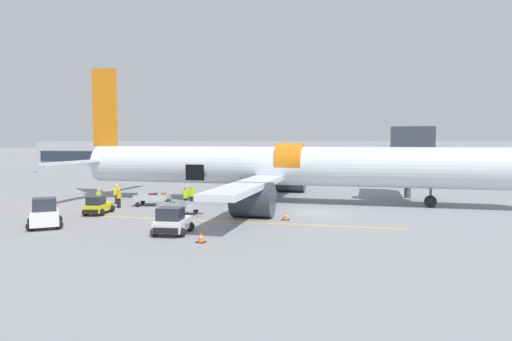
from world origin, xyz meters
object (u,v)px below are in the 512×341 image
(airplane, at_px, (284,167))
(ground_crew_loader_b, at_px, (192,195))
(ground_crew_loader_a, at_px, (99,199))
(baggage_cart_queued, at_px, (178,208))
(baggage_tug_mid, at_px, (172,222))
(baggage_tug_rear, at_px, (45,215))
(baggage_cart_loading, at_px, (153,199))
(baggage_tug_lead, at_px, (98,206))
(ground_crew_supervisor, at_px, (117,194))
(ground_crew_marshal, at_px, (192,194))
(ground_crew_helper, at_px, (186,197))
(ground_crew_driver, at_px, (119,197))

(airplane, height_order, ground_crew_loader_b, airplane)
(ground_crew_loader_a, bearing_deg, ground_crew_loader_b, 26.39)
(baggage_cart_queued, relative_size, ground_crew_loader_b, 2.39)
(baggage_tug_mid, bearing_deg, baggage_tug_rear, 178.82)
(baggage_cart_loading, xyz_separation_m, baggage_cart_queued, (3.79, -3.51, -0.07))
(baggage_tug_mid, relative_size, ground_crew_loader_b, 1.66)
(baggage_tug_lead, height_order, baggage_tug_rear, baggage_tug_rear)
(ground_crew_loader_a, height_order, ground_crew_supervisor, ground_crew_supervisor)
(ground_crew_marshal, bearing_deg, ground_crew_helper, -77.42)
(baggage_cart_queued, height_order, ground_crew_loader_b, ground_crew_loader_b)
(airplane, xyz_separation_m, baggage_tug_lead, (-12.25, -9.61, -2.53))
(ground_crew_loader_a, xyz_separation_m, ground_crew_marshal, (5.78, 5.24, -0.04))
(baggage_tug_mid, distance_m, ground_crew_loader_a, 12.27)
(ground_crew_loader_a, distance_m, ground_crew_driver, 1.58)
(baggage_tug_rear, bearing_deg, baggage_tug_lead, 84.76)
(baggage_tug_lead, xyz_separation_m, ground_crew_loader_b, (5.26, 5.43, 0.32))
(baggage_tug_lead, xyz_separation_m, baggage_tug_rear, (-0.47, -5.15, 0.17))
(baggage_cart_queued, bearing_deg, ground_crew_loader_b, 96.67)
(ground_crew_loader_b, xyz_separation_m, ground_crew_helper, (-0.17, -0.92, -0.02))
(ground_crew_driver, height_order, ground_crew_supervisor, ground_crew_supervisor)
(baggage_cart_loading, bearing_deg, ground_crew_supervisor, -179.49)
(airplane, xyz_separation_m, ground_crew_marshal, (-7.81, -2.22, -2.30))
(baggage_tug_lead, relative_size, ground_crew_marshal, 1.92)
(baggage_tug_lead, height_order, ground_crew_loader_b, ground_crew_loader_b)
(ground_crew_driver, distance_m, ground_crew_marshal, 6.23)
(ground_crew_loader_a, distance_m, ground_crew_helper, 6.85)
(ground_crew_loader_b, relative_size, ground_crew_driver, 1.07)
(baggage_cart_loading, distance_m, ground_crew_loader_b, 3.38)
(ground_crew_driver, bearing_deg, baggage_cart_queued, -15.11)
(ground_crew_loader_b, bearing_deg, baggage_tug_mid, -73.83)
(baggage_tug_mid, xyz_separation_m, ground_crew_loader_a, (-9.72, 7.48, 0.16))
(ground_crew_supervisor, relative_size, ground_crew_marshal, 1.10)
(ground_crew_loader_a, bearing_deg, ground_crew_supervisor, 93.65)
(baggage_tug_mid, bearing_deg, baggage_tug_lead, 147.56)
(ground_crew_loader_b, bearing_deg, ground_crew_marshal, 112.63)
(baggage_tug_mid, xyz_separation_m, ground_crew_supervisor, (-9.91, 10.45, 0.21))
(baggage_cart_queued, distance_m, ground_crew_driver, 6.12)
(airplane, relative_size, ground_crew_loader_a, 25.10)
(baggage_tug_lead, distance_m, baggage_cart_queued, 5.94)
(baggage_cart_queued, height_order, ground_crew_marshal, ground_crew_marshal)
(baggage_cart_queued, bearing_deg, ground_crew_helper, 102.17)
(baggage_tug_mid, height_order, ground_crew_helper, ground_crew_helper)
(ground_crew_loader_b, height_order, ground_crew_driver, ground_crew_loader_b)
(baggage_cart_queued, distance_m, ground_crew_helper, 2.96)
(ground_crew_supervisor, bearing_deg, baggage_cart_queued, -25.69)
(baggage_tug_mid, height_order, baggage_cart_loading, baggage_tug_mid)
(baggage_cart_queued, distance_m, ground_crew_marshal, 5.90)
(baggage_tug_rear, distance_m, ground_crew_helper, 11.14)
(ground_crew_supervisor, bearing_deg, ground_crew_loader_b, 2.58)
(airplane, bearing_deg, baggage_cart_queued, -129.42)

